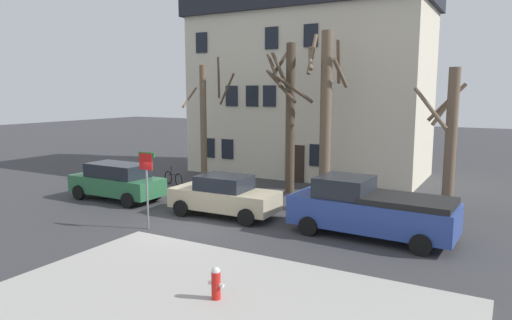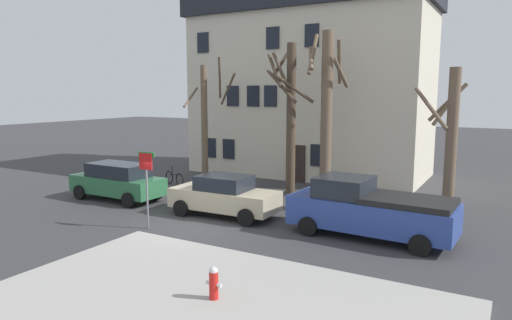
# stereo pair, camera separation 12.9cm
# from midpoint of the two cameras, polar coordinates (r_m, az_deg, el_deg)

# --- Properties ---
(ground_plane) EXTENTS (120.00, 120.00, 0.00)m
(ground_plane) POSITION_cam_midpoint_polar(r_m,az_deg,el_deg) (17.60, -7.99, -8.17)
(ground_plane) COLOR #38383A
(sidewalk_slab) EXTENTS (11.22, 7.21, 0.12)m
(sidewalk_slab) POSITION_cam_midpoint_polar(r_m,az_deg,el_deg) (11.04, -5.59, -18.12)
(sidewalk_slab) COLOR #A8A59E
(sidewalk_slab) RESTS_ON ground_plane
(building_main) EXTENTS (14.45, 6.76, 11.85)m
(building_main) POSITION_cam_midpoint_polar(r_m,az_deg,el_deg) (28.72, 6.80, 10.36)
(building_main) COLOR beige
(building_main) RESTS_ON ground_plane
(tree_bare_near) EXTENTS (2.97, 2.95, 6.90)m
(tree_bare_near) POSITION_cam_midpoint_polar(r_m,az_deg,el_deg) (25.31, -6.09, 4.92)
(tree_bare_near) COLOR brown
(tree_bare_near) RESTS_ON ground_plane
(tree_bare_mid) EXTENTS (2.66, 2.22, 7.40)m
(tree_bare_mid) POSITION_cam_midpoint_polar(r_m,az_deg,el_deg) (22.70, 4.38, 5.86)
(tree_bare_mid) COLOR #4C3D2D
(tree_bare_mid) RESTS_ON ground_plane
(tree_bare_far) EXTENTS (1.99, 1.87, 7.84)m
(tree_bare_far) POSITION_cam_midpoint_polar(r_m,az_deg,el_deg) (22.11, 8.88, 6.24)
(tree_bare_far) COLOR brown
(tree_bare_far) RESTS_ON ground_plane
(tree_bare_end) EXTENTS (1.98, 2.60, 5.98)m
(tree_bare_end) POSITION_cam_midpoint_polar(r_m,az_deg,el_deg) (20.05, 23.12, 2.48)
(tree_bare_end) COLOR brown
(tree_bare_end) RESTS_ON ground_plane
(car_green_wagon) EXTENTS (4.67, 2.00, 1.73)m
(car_green_wagon) POSITION_cam_midpoint_polar(r_m,az_deg,el_deg) (22.43, -16.63, -2.49)
(car_green_wagon) COLOR #2D6B42
(car_green_wagon) RESTS_ON ground_plane
(car_beige_sedan) EXTENTS (4.49, 2.07, 1.67)m
(car_beige_sedan) POSITION_cam_midpoint_polar(r_m,az_deg,el_deg) (18.73, -3.76, -4.45)
(car_beige_sedan) COLOR #C6B793
(car_beige_sedan) RESTS_ON ground_plane
(pickup_truck_blue) EXTENTS (5.69, 2.52, 2.03)m
(pickup_truck_blue) POSITION_cam_midpoint_polar(r_m,az_deg,el_deg) (16.49, 14.15, -5.93)
(pickup_truck_blue) COLOR #2D4799
(pickup_truck_blue) RESTS_ON ground_plane
(fire_hydrant) EXTENTS (0.42, 0.22, 0.79)m
(fire_hydrant) POSITION_cam_midpoint_polar(r_m,az_deg,el_deg) (11.28, -4.93, -14.88)
(fire_hydrant) COLOR red
(fire_hydrant) RESTS_ON sidewalk_slab
(street_sign_pole) EXTENTS (0.76, 0.07, 2.86)m
(street_sign_pole) POSITION_cam_midpoint_polar(r_m,az_deg,el_deg) (17.16, -13.24, -1.89)
(street_sign_pole) COLOR slate
(street_sign_pole) RESTS_ON ground_plane
(bicycle_leaning) EXTENTS (1.68, 0.60, 1.03)m
(bicycle_leaning) POSITION_cam_midpoint_polar(r_m,az_deg,el_deg) (25.42, -9.95, -2.24)
(bicycle_leaning) COLOR black
(bicycle_leaning) RESTS_ON ground_plane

